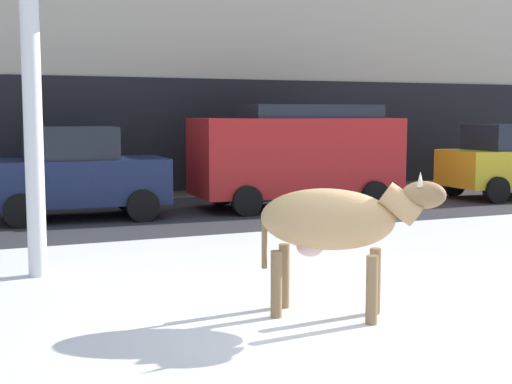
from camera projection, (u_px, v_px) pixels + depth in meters
ground_plane at (361, 329)px, 6.92m from camera, size 120.00×120.00×0.00m
road_strip at (148, 215)px, 14.76m from camera, size 60.00×5.60×0.01m
cow_tan at (334, 222)px, 7.28m from camera, size 1.76×1.47×1.54m
car_navy_hatchback at (76, 173)px, 14.17m from camera, size 3.58×2.06×1.86m
car_red_van at (297, 153)px, 15.94m from camera, size 4.69×2.30×2.32m
car_yellow_hatchback at (511, 161)px, 17.84m from camera, size 3.58×2.06×1.86m
pedestrian_near_billboard at (324, 159)px, 19.61m from camera, size 0.36×0.24×1.73m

